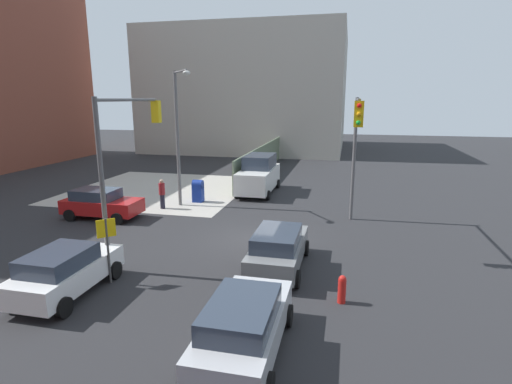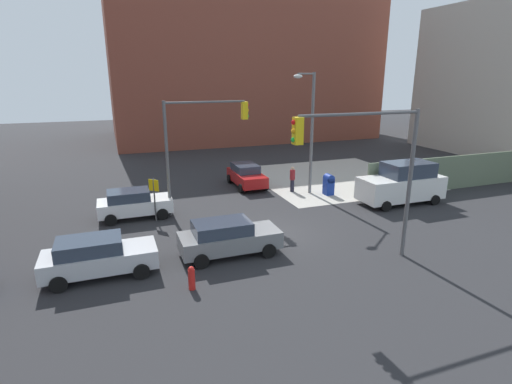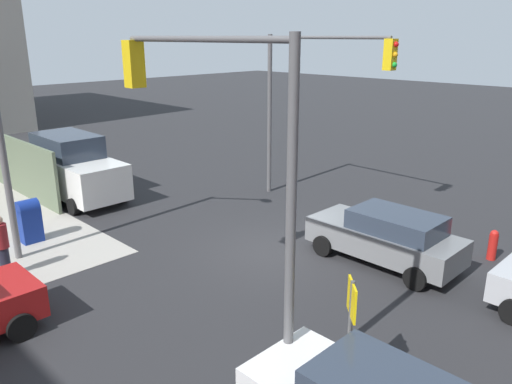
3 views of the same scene
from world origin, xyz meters
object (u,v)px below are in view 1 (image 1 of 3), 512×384
(hatchback_red, at_px, (101,203))
(hatchback_gray, at_px, (278,248))
(traffic_signal_se_corner, at_px, (356,138))
(fire_hydrant, at_px, (342,289))
(hatchback_white, at_px, (65,271))
(mailbox_blue, at_px, (198,190))
(hatchback_silver, at_px, (244,325))
(smokestack, at_px, (64,89))
(van_white_delivery, at_px, (259,175))
(street_lamp_corner, at_px, (179,129))
(pedestrian_crossing, at_px, (162,193))
(traffic_signal_nw_corner, at_px, (127,146))

(hatchback_red, bearing_deg, hatchback_gray, -112.89)
(traffic_signal_se_corner, height_order, fire_hydrant, traffic_signal_se_corner)
(hatchback_white, bearing_deg, mailbox_blue, 0.83)
(hatchback_silver, bearing_deg, hatchback_red, 47.13)
(hatchback_silver, bearing_deg, traffic_signal_se_corner, -14.18)
(smokestack, distance_m, van_white_delivery, 33.56)
(mailbox_blue, bearing_deg, street_lamp_corner, 156.19)
(van_white_delivery, distance_m, pedestrian_crossing, 7.16)
(fire_hydrant, height_order, hatchback_white, hatchback_white)
(hatchback_white, height_order, hatchback_red, same)
(smokestack, relative_size, traffic_signal_nw_corner, 2.33)
(hatchback_silver, bearing_deg, traffic_signal_nw_corner, 48.11)
(fire_hydrant, height_order, hatchback_gray, hatchback_gray)
(hatchback_silver, height_order, hatchback_gray, same)
(hatchback_gray, bearing_deg, pedestrian_crossing, 49.48)
(fire_hydrant, bearing_deg, mailbox_blue, 39.40)
(hatchback_white, xyz_separation_m, hatchback_gray, (3.64, -6.56, 0.00))
(street_lamp_corner, bearing_deg, van_white_delivery, -38.83)
(hatchback_gray, bearing_deg, mailbox_blue, 36.71)
(smokestack, bearing_deg, traffic_signal_nw_corner, -138.97)
(smokestack, xyz_separation_m, fire_hydrant, (-31.66, -34.20, -7.09))
(mailbox_blue, bearing_deg, fire_hydrant, -140.60)
(mailbox_blue, distance_m, hatchback_red, 6.00)
(fire_hydrant, relative_size, pedestrian_crossing, 0.53)
(fire_hydrant, bearing_deg, traffic_signal_se_corner, -2.35)
(smokestack, distance_m, traffic_signal_se_corner, 42.34)
(traffic_signal_nw_corner, bearing_deg, hatchback_white, 175.31)
(street_lamp_corner, relative_size, van_white_delivery, 1.48)
(mailbox_blue, height_order, pedestrian_crossing, pedestrian_crossing)
(mailbox_blue, height_order, van_white_delivery, van_white_delivery)
(smokestack, bearing_deg, traffic_signal_se_corner, -125.23)
(smokestack, height_order, traffic_signal_nw_corner, smokestack)
(traffic_signal_se_corner, xyz_separation_m, hatchback_silver, (-10.61, 2.68, -3.80))
(smokestack, height_order, hatchback_gray, smokestack)
(street_lamp_corner, distance_m, van_white_delivery, 6.92)
(pedestrian_crossing, bearing_deg, street_lamp_corner, -110.16)
(smokestack, height_order, street_lamp_corner, smokestack)
(pedestrian_crossing, bearing_deg, traffic_signal_nw_corner, 138.74)
(traffic_signal_nw_corner, distance_m, street_lamp_corner, 7.63)
(mailbox_blue, distance_m, van_white_delivery, 4.69)
(traffic_signal_se_corner, xyz_separation_m, hatchback_gray, (-5.15, 2.75, -3.80))
(traffic_signal_nw_corner, xyz_separation_m, traffic_signal_se_corner, (4.94, -9.00, 0.05))
(street_lamp_corner, relative_size, hatchback_white, 1.98)
(traffic_signal_nw_corner, bearing_deg, hatchback_silver, -131.89)
(traffic_signal_se_corner, height_order, pedestrian_crossing, traffic_signal_se_corner)
(mailbox_blue, relative_size, fire_hydrant, 1.52)
(smokestack, relative_size, hatchback_silver, 3.43)
(hatchback_white, xyz_separation_m, pedestrian_crossing, (10.68, 1.68, 0.09))
(pedestrian_crossing, bearing_deg, mailbox_blue, -94.43)
(street_lamp_corner, height_order, hatchback_gray, street_lamp_corner)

